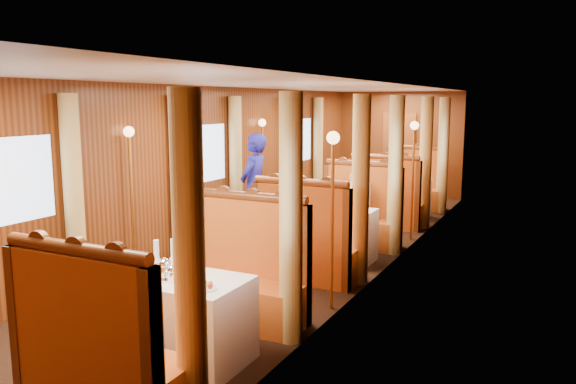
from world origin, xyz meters
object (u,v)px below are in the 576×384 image
Objects in this scene: table_near at (187,320)px; banquette_far_aft at (414,189)px; tea_tray at (174,277)px; fruit_plate at (204,287)px; rose_vase_mid at (333,197)px; teapot_back at (182,268)px; passenger at (355,201)px; table_mid at (335,235)px; steward at (254,188)px; teapot_left at (165,271)px; banquette_far_fwd at (386,204)px; teapot_right at (172,276)px; banquette_near_fwd at (100,362)px; rose_vase_far at (403,171)px; table_far at (401,198)px; banquette_near_aft at (246,282)px; banquette_mid_fwd at (306,249)px; banquette_mid_aft at (359,219)px.

table_near is 8.01m from banquette_far_aft.
fruit_plate is (0.40, -0.12, 0.01)m from tea_tray.
table_near is 2.92× the size of rose_vase_mid.
teapot_back is 4.21m from passenger.
steward is (-1.63, 0.53, 0.50)m from table_mid.
table_mid is 3.62m from teapot_left.
banquette_far_fwd is 6.13m from teapot_right.
banquette_near_fwd is at bearing -84.45° from tea_tray.
banquette_far_fwd is at bearing 89.10° from tea_tray.
fruit_plate is (0.31, -6.14, 0.35)m from banquette_far_fwd.
rose_vase_far is (0.13, 6.89, 0.12)m from teapot_back.
table_near is at bearing -90.00° from table_far.
tea_tray is at bearing -90.90° from banquette_far_fwd.
fruit_plate is at bearing -1.97° from teapot_left.
table_mid is at bearing -90.58° from rose_vase_far.
teapot_left is (-0.14, -0.09, 0.44)m from table_near.
steward is at bearing 90.43° from teapot_back.
banquette_near_aft is 9.59× the size of teapot_right.
teapot_left is 0.81× the size of fruit_plate.
steward is (-1.60, 4.17, 0.07)m from teapot_right.
table_near is at bearing -89.43° from rose_vase_mid.
passenger reaches higher than teapot_back.
teapot_left reaches higher than teapot_back.
steward is 1.66m from passenger.
teapot_right is at bearing 17.58° from steward.
table_far is 3.55m from rose_vase_mid.
banquette_near_aft reaches higher than fruit_plate.
teapot_back is (-0.10, 1.10, 0.39)m from banquette_near_fwd.
banquette_near_fwd is 1.00× the size of banquette_mid_fwd.
tea_tray is (-0.09, -0.04, 0.38)m from table_near.
rose_vase_far reaches higher than teapot_left.
banquette_mid_aft is (0.00, 1.01, 0.05)m from table_mid.
banquette_far_aft reaches higher than fruit_plate.
passenger is (-0.00, -0.22, 0.32)m from banquette_mid_aft.
banquette_mid_fwd is 2.68m from fruit_plate.
table_mid is 2.49m from banquette_far_fwd.
banquette_near_aft is at bearing -90.00° from banquette_mid_aft.
table_mid is 2.92× the size of rose_vase_mid.
steward reaches higher than table_far.
rose_vase_far reaches higher than teapot_back.
banquette_far_aft is (0.00, 4.51, 0.05)m from table_mid.
table_far is 0.60× the size of steward.
steward reaches higher than teapot_left.
passenger is (0.14, 4.39, -0.08)m from teapot_left.
banquette_far_fwd is (0.00, 7.00, 0.00)m from banquette_near_fwd.
banquette_near_aft and banquette_mid_aft have the same top height.
teapot_right is 0.39× the size of rose_vase_far.
teapot_right is at bearing -91.55° from banquette_near_aft.
table_far is 7.11m from teapot_left.
teapot_left is at bearing -91.78° from banquette_mid_aft.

